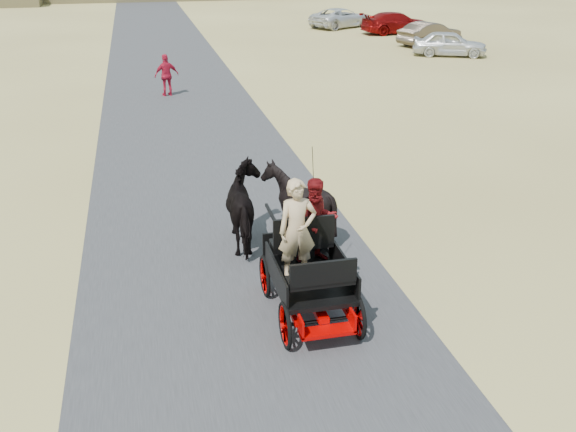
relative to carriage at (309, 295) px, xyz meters
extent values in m
plane|color=tan|center=(-1.07, 1.60, -0.36)|extent=(140.00, 140.00, 0.00)
cube|color=#38383A|center=(-1.07, 1.60, -0.35)|extent=(6.00, 140.00, 0.01)
imported|color=black|center=(-0.55, 3.00, 0.49)|extent=(0.91, 2.01, 1.70)
imported|color=black|center=(0.55, 3.00, 0.49)|extent=(1.37, 1.54, 1.70)
imported|color=tan|center=(-0.20, 0.05, 1.26)|extent=(0.66, 0.43, 1.80)
imported|color=#660C0F|center=(0.30, 0.60, 1.15)|extent=(0.77, 0.60, 1.58)
imported|color=#AD132D|center=(-1.42, 17.76, 0.50)|extent=(1.08, 0.63, 1.73)
imported|color=silver|center=(14.51, 24.12, 0.33)|extent=(4.34, 3.12, 1.37)
imported|color=brown|center=(15.07, 27.98, 0.33)|extent=(4.46, 2.89, 1.39)
imported|color=maroon|center=(15.03, 33.28, 0.35)|extent=(5.09, 2.47, 1.43)
imported|color=silver|center=(12.28, 37.22, 0.33)|extent=(5.46, 4.42, 1.38)
camera|label=1|loc=(-2.57, -9.45, 5.80)|focal=40.00mm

